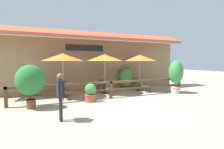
# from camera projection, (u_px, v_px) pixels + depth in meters

# --- Properties ---
(ground_plane) EXTENTS (60.00, 60.00, 0.00)m
(ground_plane) POSITION_uv_depth(u_px,v_px,m) (119.00, 102.00, 8.97)
(ground_plane) COLOR #9E937F
(building_facade) EXTENTS (14.28, 1.49, 4.23)m
(building_facade) POSITION_uv_depth(u_px,v_px,m) (94.00, 60.00, 12.54)
(building_facade) COLOR #997A56
(building_facade) RESTS_ON ground
(patio_railing) EXTENTS (10.40, 0.14, 0.95)m
(patio_railing) POSITION_uv_depth(u_px,v_px,m) (111.00, 86.00, 9.87)
(patio_railing) COLOR brown
(patio_railing) RESTS_ON ground
(patio_umbrella_near) EXTENTS (2.36, 2.36, 2.56)m
(patio_umbrella_near) POSITION_uv_depth(u_px,v_px,m) (63.00, 57.00, 10.02)
(patio_umbrella_near) COLOR #B7B2A8
(patio_umbrella_near) RESTS_ON ground
(dining_table_near) EXTENTS (1.04, 1.04, 0.75)m
(dining_table_near) POSITION_uv_depth(u_px,v_px,m) (63.00, 87.00, 10.15)
(dining_table_near) COLOR olive
(dining_table_near) RESTS_ON ground
(chair_near_streetside) EXTENTS (0.45, 0.45, 0.85)m
(chair_near_streetside) POSITION_uv_depth(u_px,v_px,m) (66.00, 91.00, 9.51)
(chair_near_streetside) COLOR #514C47
(chair_near_streetside) RESTS_ON ground
(chair_near_wallside) EXTENTS (0.49, 0.49, 0.85)m
(chair_near_wallside) POSITION_uv_depth(u_px,v_px,m) (63.00, 87.00, 10.85)
(chair_near_wallside) COLOR #514C47
(chair_near_wallside) RESTS_ON ground
(patio_umbrella_middle) EXTENTS (2.36, 2.36, 2.56)m
(patio_umbrella_middle) POSITION_uv_depth(u_px,v_px,m) (105.00, 58.00, 11.21)
(patio_umbrella_middle) COLOR #B7B2A8
(patio_umbrella_middle) RESTS_ON ground
(dining_table_middle) EXTENTS (1.04, 1.04, 0.75)m
(dining_table_middle) POSITION_uv_depth(u_px,v_px,m) (105.00, 84.00, 11.34)
(dining_table_middle) COLOR olive
(dining_table_middle) RESTS_ON ground
(chair_middle_streetside) EXTENTS (0.44, 0.44, 0.85)m
(chair_middle_streetside) POSITION_uv_depth(u_px,v_px,m) (110.00, 87.00, 10.71)
(chair_middle_streetside) COLOR #514C47
(chair_middle_streetside) RESTS_ON ground
(chair_middle_wallside) EXTENTS (0.50, 0.50, 0.85)m
(chair_middle_wallside) POSITION_uv_depth(u_px,v_px,m) (101.00, 85.00, 12.01)
(chair_middle_wallside) COLOR #514C47
(chair_middle_wallside) RESTS_ON ground
(patio_umbrella_far) EXTENTS (2.36, 2.36, 2.56)m
(patio_umbrella_far) POSITION_uv_depth(u_px,v_px,m) (140.00, 58.00, 12.31)
(patio_umbrella_far) COLOR #B7B2A8
(patio_umbrella_far) RESTS_ON ground
(dining_table_far) EXTENTS (1.04, 1.04, 0.75)m
(dining_table_far) POSITION_uv_depth(u_px,v_px,m) (139.00, 82.00, 12.44)
(dining_table_far) COLOR olive
(dining_table_far) RESTS_ON ground
(chair_far_streetside) EXTENTS (0.51, 0.51, 0.85)m
(chair_far_streetside) POSITION_uv_depth(u_px,v_px,m) (145.00, 85.00, 11.75)
(chair_far_streetside) COLOR #514C47
(chair_far_streetside) RESTS_ON ground
(chair_far_wallside) EXTENTS (0.44, 0.44, 0.85)m
(chair_far_wallside) POSITION_uv_depth(u_px,v_px,m) (134.00, 82.00, 13.16)
(chair_far_wallside) COLOR #514C47
(chair_far_wallside) RESTS_ON ground
(potted_plant_small_flowering) EXTENTS (0.61, 0.61, 0.94)m
(potted_plant_small_flowering) POSITION_uv_depth(u_px,v_px,m) (90.00, 93.00, 8.98)
(potted_plant_small_flowering) COLOR #9E4C33
(potted_plant_small_flowering) RESTS_ON ground
(potted_plant_tall_tropical) EXTENTS (0.96, 0.87, 2.12)m
(potted_plant_tall_tropical) POSITION_uv_depth(u_px,v_px,m) (176.00, 74.00, 11.31)
(potted_plant_tall_tropical) COLOR #B7AD99
(potted_plant_tall_tropical) RESTS_ON ground
(potted_plant_broad_leaf) EXTENTS (1.23, 1.11, 1.94)m
(potted_plant_broad_leaf) POSITION_uv_depth(u_px,v_px,m) (30.00, 81.00, 7.64)
(potted_plant_broad_leaf) COLOR brown
(potted_plant_broad_leaf) RESTS_ON ground
(potted_plant_entrance_palm) EXTENTS (1.12, 1.01, 1.63)m
(potted_plant_entrance_palm) POSITION_uv_depth(u_px,v_px,m) (126.00, 77.00, 13.10)
(potted_plant_entrance_palm) COLOR #564C47
(potted_plant_entrance_palm) RESTS_ON ground
(pedestrian) EXTENTS (0.23, 0.59, 1.68)m
(pedestrian) POSITION_uv_depth(u_px,v_px,m) (60.00, 91.00, 6.02)
(pedestrian) COLOR black
(pedestrian) RESTS_ON ground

